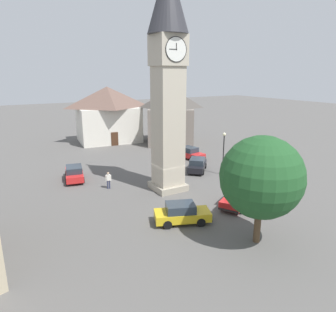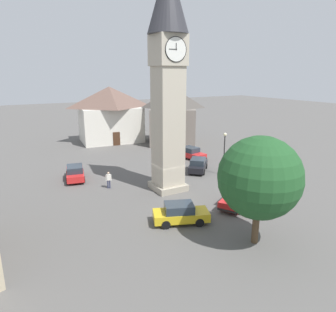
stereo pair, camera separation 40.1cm
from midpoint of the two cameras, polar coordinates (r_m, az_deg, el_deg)
name	(u,v)px [view 1 (the left image)]	position (r m, az deg, el deg)	size (l,w,h in m)	color
ground_plane	(168,189)	(29.69, -0.39, -6.16)	(200.00, 200.00, 0.00)	#565451
clock_tower	(168,61)	(27.71, -0.43, 17.24)	(3.56, 3.56, 20.19)	#A59C89
car_blue_kerb	(237,197)	(26.43, 12.38, -7.50)	(4.43, 3.46, 1.53)	red
car_silver_kerb	(74,173)	(33.38, -17.42, -3.06)	(2.47, 4.38, 1.53)	red
car_red_corner	(197,165)	(34.93, 5.16, -1.62)	(4.04, 4.18, 1.53)	black
car_white_side	(190,153)	(40.06, 3.78, 0.59)	(2.41, 4.36, 1.53)	red
car_black_far	(182,213)	(23.03, 2.10, -10.62)	(4.46, 3.08, 1.53)	gold
pedestrian	(108,179)	(30.04, -11.46, -4.16)	(0.55, 0.29, 1.69)	#2D3351
tree	(261,177)	(19.95, 16.49, -3.83)	(5.27, 5.27, 7.13)	brown
building_shop_left	(171,115)	(48.62, 0.35, 7.62)	(10.27, 10.55, 8.73)	slate
building_corner_back	(108,114)	(50.96, -11.35, 7.74)	(10.62, 8.65, 8.85)	silver
lamp_post	(224,147)	(33.45, 10.02, 1.74)	(0.36, 0.36, 4.70)	black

